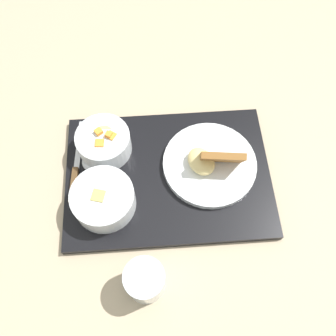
{
  "coord_description": "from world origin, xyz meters",
  "views": [
    {
      "loc": [
        -0.07,
        -0.32,
        0.72
      ],
      "look_at": [
        0.0,
        0.0,
        0.05
      ],
      "focal_mm": 38.0,
      "sensor_mm": 36.0,
      "label": 1
    }
  ],
  "objects_px": {
    "bowl_soup": "(103,199)",
    "spoon": "(89,170)",
    "plate_main": "(210,163)",
    "glass_water": "(145,281)",
    "bowl_salad": "(104,142)",
    "knife": "(75,174)"
  },
  "relations": [
    {
      "from": "bowl_soup",
      "to": "spoon",
      "type": "xyz_separation_m",
      "value": [
        -0.02,
        0.08,
        -0.03
      ]
    },
    {
      "from": "plate_main",
      "to": "glass_water",
      "type": "relative_size",
      "value": 2.33
    },
    {
      "from": "bowl_salad",
      "to": "glass_water",
      "type": "relative_size",
      "value": 1.35
    },
    {
      "from": "bowl_soup",
      "to": "plate_main",
      "type": "bearing_deg",
      "value": 9.31
    },
    {
      "from": "spoon",
      "to": "bowl_salad",
      "type": "bearing_deg",
      "value": -37.9
    },
    {
      "from": "bowl_soup",
      "to": "glass_water",
      "type": "height_order",
      "value": "glass_water"
    },
    {
      "from": "knife",
      "to": "glass_water",
      "type": "relative_size",
      "value": 2.3
    },
    {
      "from": "bowl_salad",
      "to": "glass_water",
      "type": "distance_m",
      "value": 0.31
    },
    {
      "from": "glass_water",
      "to": "plate_main",
      "type": "bearing_deg",
      "value": 49.11
    },
    {
      "from": "knife",
      "to": "spoon",
      "type": "relative_size",
      "value": 1.52
    },
    {
      "from": "bowl_salad",
      "to": "bowl_soup",
      "type": "bearing_deg",
      "value": -98.9
    },
    {
      "from": "spoon",
      "to": "glass_water",
      "type": "bearing_deg",
      "value": -158.95
    },
    {
      "from": "bowl_salad",
      "to": "bowl_soup",
      "type": "distance_m",
      "value": 0.13
    },
    {
      "from": "bowl_soup",
      "to": "spoon",
      "type": "bearing_deg",
      "value": 105.17
    },
    {
      "from": "spoon",
      "to": "glass_water",
      "type": "height_order",
      "value": "glass_water"
    },
    {
      "from": "knife",
      "to": "glass_water",
      "type": "xyz_separation_m",
      "value": [
        0.11,
        -0.26,
        0.02
      ]
    },
    {
      "from": "bowl_salad",
      "to": "spoon",
      "type": "xyz_separation_m",
      "value": [
        -0.04,
        -0.05,
        -0.03
      ]
    },
    {
      "from": "plate_main",
      "to": "glass_water",
      "type": "bearing_deg",
      "value": -130.89
    },
    {
      "from": "bowl_salad",
      "to": "plate_main",
      "type": "bearing_deg",
      "value": -23.04
    },
    {
      "from": "knife",
      "to": "bowl_salad",
      "type": "bearing_deg",
      "value": -44.17
    },
    {
      "from": "bowl_salad",
      "to": "knife",
      "type": "distance_m",
      "value": 0.09
    },
    {
      "from": "bowl_soup",
      "to": "glass_water",
      "type": "bearing_deg",
      "value": -73.38
    }
  ]
}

